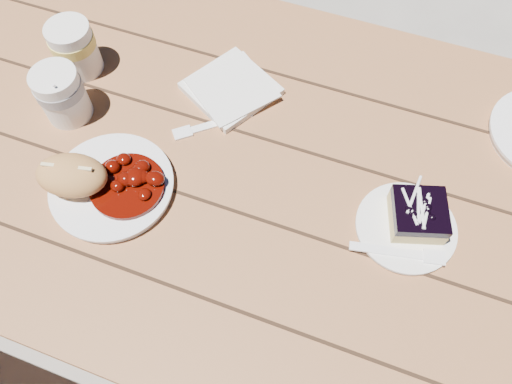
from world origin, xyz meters
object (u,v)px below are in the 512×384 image
(blueberry_cake, at_px, (418,214))
(dessert_plate, at_px, (406,228))
(main_plate, at_px, (112,187))
(bread_roll, at_px, (72,175))
(second_cup, at_px, (75,49))
(coffee_cup, at_px, (62,95))
(picnic_table, at_px, (181,190))

(blueberry_cake, bearing_deg, dessert_plate, -141.16)
(main_plate, bearing_deg, bread_roll, -160.02)
(main_plate, bearing_deg, dessert_plate, 11.50)
(main_plate, bearing_deg, second_cup, 129.79)
(coffee_cup, bearing_deg, dessert_plate, -1.80)
(picnic_table, relative_size, second_cup, 18.78)
(bread_roll, bearing_deg, blueberry_cake, 13.60)
(picnic_table, xyz_separation_m, coffee_cup, (-0.21, 0.01, 0.21))
(blueberry_cake, xyz_separation_m, second_cup, (-0.70, 0.12, 0.02))
(blueberry_cake, distance_m, second_cup, 0.71)
(main_plate, distance_m, coffee_cup, 0.20)
(coffee_cup, height_order, second_cup, same)
(coffee_cup, xyz_separation_m, second_cup, (-0.04, 0.11, 0.00))
(dessert_plate, bearing_deg, picnic_table, 178.51)
(coffee_cup, bearing_deg, second_cup, 108.40)
(main_plate, xyz_separation_m, second_cup, (-0.19, 0.23, 0.05))
(main_plate, relative_size, dessert_plate, 1.29)
(bread_roll, distance_m, second_cup, 0.29)
(dessert_plate, distance_m, coffee_cup, 0.66)
(main_plate, distance_m, dessert_plate, 0.51)
(main_plate, height_order, blueberry_cake, blueberry_cake)
(bread_roll, xyz_separation_m, second_cup, (-0.14, 0.25, 0.01))
(main_plate, height_order, dessert_plate, main_plate)
(picnic_table, bearing_deg, bread_roll, -130.06)
(picnic_table, distance_m, coffee_cup, 0.30)
(picnic_table, bearing_deg, blueberry_cake, 0.44)
(dessert_plate, bearing_deg, blueberry_cake, 56.31)
(main_plate, bearing_deg, blueberry_cake, 12.89)
(dessert_plate, xyz_separation_m, coffee_cup, (-0.66, 0.02, 0.05))
(second_cup, bearing_deg, coffee_cup, -71.60)
(main_plate, xyz_separation_m, bread_roll, (-0.05, -0.02, 0.04))
(dessert_plate, relative_size, second_cup, 1.54)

